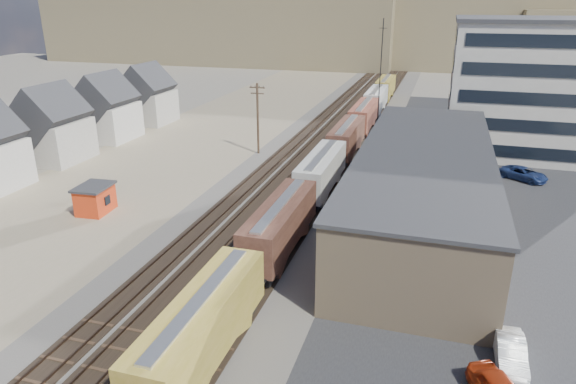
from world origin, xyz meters
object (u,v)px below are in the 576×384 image
(freight_train, at_px, (335,152))
(parked_car_blue, at_px, (524,174))
(utility_pole_north, at_px, (258,117))
(maintenance_shed, at_px, (95,199))
(parked_car_white, at_px, (510,353))

(freight_train, bearing_deg, parked_car_blue, 10.41)
(utility_pole_north, distance_m, maintenance_shed, 26.93)
(utility_pole_north, relative_size, maintenance_shed, 2.36)
(utility_pole_north, distance_m, parked_car_blue, 35.23)
(parked_car_white, bearing_deg, freight_train, 117.46)
(freight_train, distance_m, parked_car_white, 37.11)
(utility_pole_north, distance_m, parked_car_white, 48.76)
(utility_pole_north, relative_size, parked_car_white, 2.11)
(freight_train, bearing_deg, maintenance_shed, -137.18)
(maintenance_shed, bearing_deg, parked_car_blue, 28.47)
(parked_car_white, bearing_deg, utility_pole_north, 127.10)
(freight_train, bearing_deg, utility_pole_north, 155.42)
(freight_train, xyz_separation_m, parked_car_blue, (22.61, 4.15, -2.01))
(utility_pole_north, height_order, maintenance_shed, utility_pole_north)
(freight_train, height_order, utility_pole_north, utility_pole_north)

